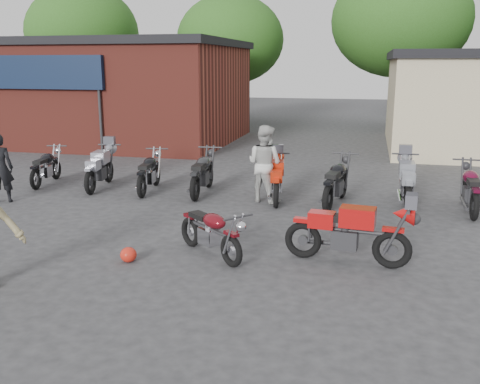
% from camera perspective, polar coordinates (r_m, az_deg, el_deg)
% --- Properties ---
extents(ground, '(90.00, 90.00, 0.00)m').
position_cam_1_polar(ground, '(8.80, -5.52, -8.63)').
color(ground, '#2D2D30').
extents(brick_building, '(12.00, 8.00, 4.00)m').
position_cam_1_polar(brick_building, '(24.68, -15.02, 10.06)').
color(brick_building, maroon).
rests_on(brick_building, ground).
extents(tree_0, '(6.56, 6.56, 8.20)m').
position_cam_1_polar(tree_0, '(34.08, -16.33, 14.37)').
color(tree_0, '#214111').
rests_on(tree_0, ground).
extents(tree_1, '(5.92, 5.92, 7.40)m').
position_cam_1_polar(tree_1, '(30.67, -1.03, 14.29)').
color(tree_1, '#214111').
rests_on(tree_1, ground).
extents(tree_2, '(7.04, 7.04, 8.80)m').
position_cam_1_polar(tree_2, '(29.73, 16.63, 15.12)').
color(tree_2, '#214111').
rests_on(tree_2, ground).
extents(vintage_motorcycle, '(1.74, 1.58, 1.03)m').
position_cam_1_polar(vintage_motorcycle, '(9.32, -3.12, -3.94)').
color(vintage_motorcycle, '#560A11').
rests_on(vintage_motorcycle, ground).
extents(sportbike, '(2.13, 0.90, 1.20)m').
position_cam_1_polar(sportbike, '(9.16, 11.61, -3.96)').
color(sportbike, red).
rests_on(sportbike, ground).
extents(helmet, '(0.35, 0.35, 0.26)m').
position_cam_1_polar(helmet, '(9.39, -11.82, -6.56)').
color(helmet, red).
rests_on(helmet, ground).
extents(person_dark, '(0.73, 0.64, 1.69)m').
position_cam_1_polar(person_dark, '(14.17, -24.25, 2.33)').
color(person_dark, black).
rests_on(person_dark, ground).
extents(person_light, '(1.12, 1.01, 1.88)m').
position_cam_1_polar(person_light, '(12.99, 2.63, 3.02)').
color(person_light, '#B7B7B3').
rests_on(person_light, ground).
extents(row_bike_0, '(0.92, 1.94, 1.08)m').
position_cam_1_polar(row_bike_0, '(15.92, -19.98, 2.71)').
color(row_bike_0, black).
rests_on(row_bike_0, ground).
extents(row_bike_1, '(0.99, 2.13, 1.19)m').
position_cam_1_polar(row_bike_1, '(14.97, -14.75, 2.65)').
color(row_bike_1, '#9293A0').
rests_on(row_bike_1, ground).
extents(row_bike_2, '(0.91, 2.03, 1.14)m').
position_cam_1_polar(row_bike_2, '(14.30, -9.67, 2.30)').
color(row_bike_2, black).
rests_on(row_bike_2, ground).
extents(row_bike_3, '(0.84, 2.14, 1.22)m').
position_cam_1_polar(row_bike_3, '(13.85, -4.02, 2.27)').
color(row_bike_3, '#232426').
rests_on(row_bike_3, ground).
extents(row_bike_4, '(0.96, 2.08, 1.16)m').
position_cam_1_polar(row_bike_4, '(13.22, 3.94, 1.59)').
color(row_bike_4, red).
rests_on(row_bike_4, ground).
extents(row_bike_5, '(1.04, 2.23, 1.24)m').
position_cam_1_polar(row_bike_5, '(12.94, 10.25, 1.34)').
color(row_bike_5, black).
rests_on(row_bike_5, ground).
extents(row_bike_6, '(0.70, 2.09, 1.21)m').
position_cam_1_polar(row_bike_6, '(13.39, 17.33, 1.27)').
color(row_bike_6, gray).
rests_on(row_bike_6, ground).
extents(row_bike_7, '(0.72, 2.05, 1.18)m').
position_cam_1_polar(row_bike_7, '(13.25, 23.37, 0.57)').
color(row_bike_7, '#4F0922').
rests_on(row_bike_7, ground).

